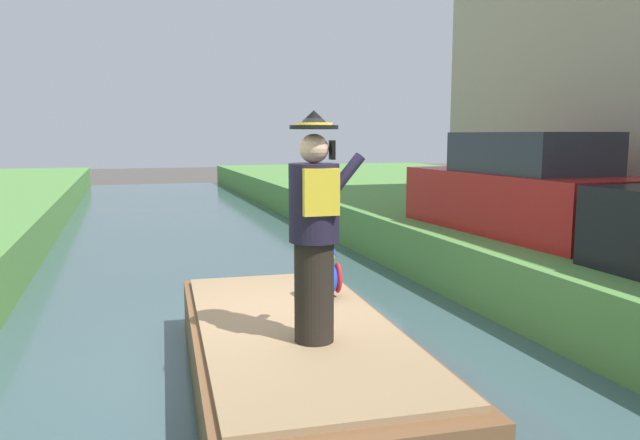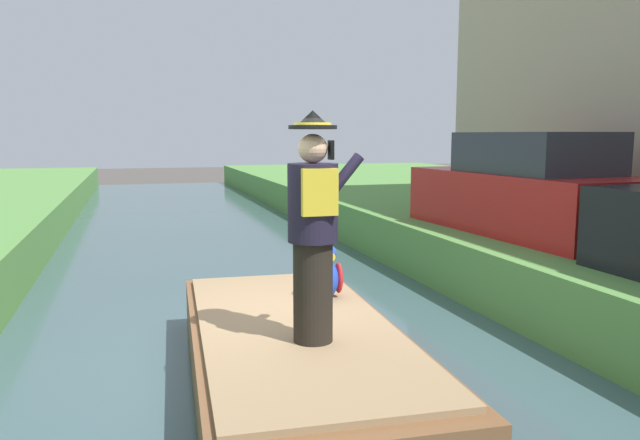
{
  "view_description": "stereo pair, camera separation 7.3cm",
  "coord_description": "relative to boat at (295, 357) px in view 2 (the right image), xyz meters",
  "views": [
    {
      "loc": [
        -1.39,
        -5.52,
        2.37
      ],
      "look_at": [
        0.27,
        -0.3,
        1.61
      ],
      "focal_mm": 34.52,
      "sensor_mm": 36.0,
      "label": 1
    },
    {
      "loc": [
        -1.32,
        -5.55,
        2.37
      ],
      "look_at": [
        0.27,
        -0.3,
        1.61
      ],
      "focal_mm": 34.52,
      "sensor_mm": 36.0,
      "label": 2
    }
  ],
  "objects": [
    {
      "name": "person_pirate",
      "position": [
        0.03,
        -0.5,
        1.23
      ],
      "size": [
        0.61,
        0.42,
        1.85
      ],
      "rotation": [
        0.0,
        0.0,
        -0.02
      ],
      "color": "black",
      "rests_on": "boat"
    },
    {
      "name": "ground_plane",
      "position": [
        0.0,
        0.43,
        -0.4
      ],
      "size": [
        80.0,
        80.0,
        0.0
      ],
      "primitive_type": "plane",
      "color": "#4C4742"
    },
    {
      "name": "parrot_plush",
      "position": [
        0.52,
        0.74,
        0.55
      ],
      "size": [
        0.36,
        0.35,
        0.57
      ],
      "color": "blue",
      "rests_on": "boat"
    },
    {
      "name": "parked_car_red",
      "position": [
        4.34,
        2.81,
        1.14
      ],
      "size": [
        1.93,
        4.09,
        1.5
      ],
      "color": "red",
      "rests_on": "grass_bank_far"
    },
    {
      "name": "boat",
      "position": [
        0.0,
        0.0,
        0.0
      ],
      "size": [
        2.04,
        4.3,
        0.61
      ],
      "color": "brown",
      "rests_on": "canal_water"
    },
    {
      "name": "canal_water",
      "position": [
        0.0,
        0.43,
        -0.35
      ],
      "size": [
        5.7,
        48.0,
        0.1
      ],
      "primitive_type": "cube",
      "color": "#3D565B",
      "rests_on": "ground"
    }
  ]
}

